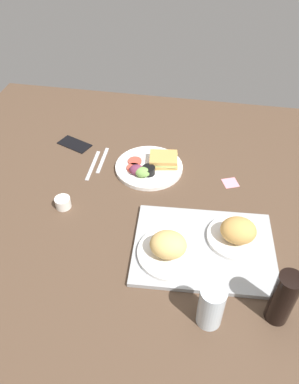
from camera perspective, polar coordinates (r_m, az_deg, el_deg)
The scene contains 12 objects.
ground_plane at distance 140.40cm, azimuth 1.02°, elevation -0.93°, with size 190.00×150.00×3.00cm, color #4C3828.
serving_tray at distance 122.52cm, azimuth 8.30°, elevation -8.46°, with size 45.00×33.00×1.60cm, color #9EA0A3.
bread_plate_near at distance 122.75cm, azimuth 13.33°, elevation -6.12°, with size 19.04×19.04×9.19cm.
bread_plate_far at distance 116.02cm, azimuth 3.07°, elevation -8.57°, with size 21.24×21.24×9.20cm.
plate_with_salad at distance 149.58cm, azimuth 0.15°, elevation 3.97°, with size 27.15×27.15×5.40cm.
drinking_glass at distance 103.56cm, azimuth 9.40°, elevation -16.88°, with size 6.98×6.98×13.97cm, color silver.
soda_bottle at distance 106.93cm, azimuth 19.77°, elevation -15.06°, with size 6.40×6.40×18.15cm, color black.
espresso_cup at distance 137.15cm, azimuth -13.11°, elevation -1.60°, with size 5.60×5.60×4.00cm, color silver.
fork at distance 156.51cm, azimuth -7.19°, elevation 4.90°, with size 17.00×1.40×0.50cm, color #B7B7BC.
knife at distance 154.36cm, azimuth -8.66°, elevation 4.11°, with size 19.00×1.40×0.50cm, color #B7B7BC.
cell_phone at distance 167.46cm, azimuth -11.41°, elevation 7.23°, with size 14.40×7.20×0.80cm, color black.
sticky_note at distance 147.82cm, azimuth 12.28°, elevation 1.39°, with size 5.60×5.60×0.12cm, color pink.
Camera 1 is at (-15.68, 100.36, 95.42)cm, focal length 34.83 mm.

